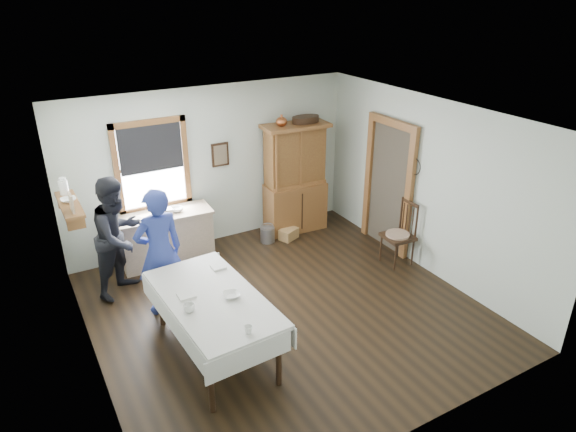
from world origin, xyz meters
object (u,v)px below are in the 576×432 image
at_px(work_counter, 166,237).
at_px(woman_blue, 160,256).
at_px(wicker_basket, 289,234).
at_px(dining_table, 214,325).
at_px(figure_dark, 119,240).
at_px(spindle_chair, 398,234).
at_px(pail, 267,235).
at_px(china_hutch, 295,179).

distance_m(work_counter, woman_blue, 1.44).
bearing_deg(wicker_basket, dining_table, -136.14).
height_order(work_counter, woman_blue, woman_blue).
xyz_separation_m(wicker_basket, figure_dark, (-2.92, -0.24, 0.73)).
height_order(work_counter, spindle_chair, spindle_chair).
bearing_deg(figure_dark, wicker_basket, -32.50).
relative_size(spindle_chair, figure_dark, 0.64).
height_order(woman_blue, figure_dark, woman_blue).
xyz_separation_m(pail, wicker_basket, (0.38, -0.09, -0.04)).
bearing_deg(work_counter, pail, -3.63).
height_order(dining_table, woman_blue, woman_blue).
distance_m(spindle_chair, pail, 2.28).
bearing_deg(china_hutch, dining_table, -132.56).
bearing_deg(figure_dark, dining_table, -109.80).
bearing_deg(woman_blue, spindle_chair, 165.70).
distance_m(china_hutch, dining_table, 3.68).
relative_size(china_hutch, figure_dark, 1.20).
xyz_separation_m(work_counter, spindle_chair, (3.20, -1.90, 0.10)).
height_order(work_counter, dining_table, work_counter).
height_order(dining_table, wicker_basket, dining_table).
bearing_deg(spindle_chair, pail, 134.81).
height_order(spindle_chair, figure_dark, figure_dark).
bearing_deg(woman_blue, china_hutch, -160.48).
height_order(spindle_chair, wicker_basket, spindle_chair).
xyz_separation_m(china_hutch, wicker_basket, (-0.31, -0.30, -0.89)).
height_order(work_counter, pail, work_counter).
xyz_separation_m(work_counter, pail, (1.73, -0.20, -0.29)).
xyz_separation_m(spindle_chair, figure_dark, (-4.02, 1.37, 0.30)).
relative_size(spindle_chair, wicker_basket, 3.25).
distance_m(dining_table, woman_blue, 1.31).
height_order(china_hutch, dining_table, china_hutch).
xyz_separation_m(spindle_chair, woman_blue, (-3.66, 0.60, 0.31)).
distance_m(spindle_chair, figure_dark, 4.25).
bearing_deg(pail, spindle_chair, -49.09).
bearing_deg(woman_blue, figure_dark, -70.02).
bearing_deg(spindle_chair, woman_blue, 174.62).
distance_m(dining_table, pail, 3.02).
distance_m(work_counter, china_hutch, 2.48).
xyz_separation_m(dining_table, figure_dark, (-0.62, 1.98, 0.42)).
distance_m(dining_table, figure_dark, 2.11).
bearing_deg(pail, woman_blue, -153.32).
bearing_deg(spindle_chair, work_counter, 153.21).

